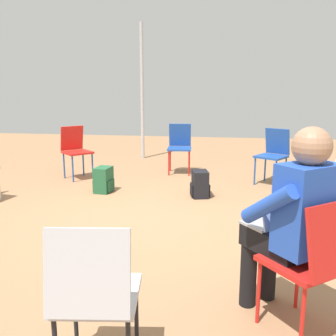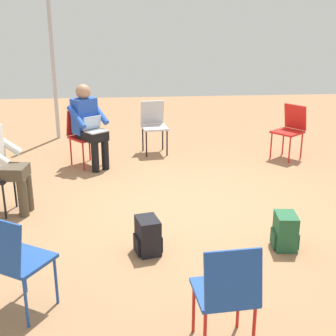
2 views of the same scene
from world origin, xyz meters
TOP-DOWN VIEW (x-y plane):
  - ground_plane at (0.00, 0.00)m, footprint 14.98×14.98m
  - chair_northwest at (-1.38, 1.86)m, footprint 0.58×0.58m
  - chair_south at (-0.06, -2.44)m, footprint 0.43×0.47m
  - chair_southeast at (1.57, -1.78)m, footprint 0.59×0.58m
  - chair_north at (-0.27, 2.40)m, footprint 0.45×0.49m
  - chair_southwest at (-1.58, -1.88)m, footprint 0.56×0.58m
  - person_with_laptop at (-1.27, 1.73)m, footprint 0.63×0.64m
  - backpack_near_laptop_user at (0.84, -1.01)m, footprint 0.27×0.30m
  - backpack_by_empty_chair at (-0.53, -0.98)m, footprint 0.29×0.32m
  - tent_pole_near at (0.89, -3.73)m, footprint 0.07×0.07m

SIDE VIEW (x-z plane):
  - ground_plane at x=0.00m, z-range 0.00..0.00m
  - backpack_near_laptop_user at x=0.84m, z-range -0.02..0.34m
  - backpack_by_empty_chair at x=-0.53m, z-range -0.02..0.34m
  - chair_northwest at x=-1.38m, z-range 0.07..0.92m
  - chair_south at x=-0.06m, z-range 0.07..0.92m
  - chair_southeast at x=1.57m, z-range 0.07..0.92m
  - chair_north at x=-0.27m, z-range 0.07..0.92m
  - chair_southwest at x=-1.58m, z-range 0.07..0.92m
  - person_with_laptop at x=-1.27m, z-range 0.07..1.31m
  - tent_pole_near at x=0.89m, z-range 0.00..2.75m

